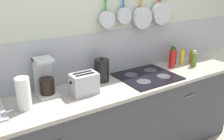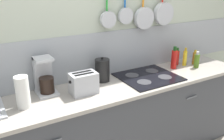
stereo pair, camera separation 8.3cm
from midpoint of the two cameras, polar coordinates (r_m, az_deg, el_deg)
The scene contains 14 objects.
wall_back at distance 2.59m, azimuth -1.69°, elevation 6.43°, with size 7.20×0.15×2.60m.
cabinet_base at distance 2.66m, azimuth 1.95°, elevation -12.94°, with size 2.97×0.57×0.88m.
countertop at distance 2.44m, azimuth 2.08°, elevation -3.89°, with size 3.01×0.59×0.03m.
paper_towel_roll at distance 2.09m, azimuth -18.72°, elevation -4.79°, with size 0.11×0.11×0.27m.
coffee_maker at distance 2.30m, azimuth -14.16°, elevation -1.82°, with size 0.17×0.22×0.33m.
toaster at distance 2.24m, azimuth -5.47°, elevation -3.02°, with size 0.25×0.16×0.20m.
kettle at distance 2.49m, azimuth -1.26°, elevation -0.03°, with size 0.15×0.15×0.25m.
cooktop at distance 2.65m, azimuth 9.17°, elevation -1.52°, with size 0.59×0.54×0.01m.
bottle_hot_sauce at distance 2.93m, azimuth 14.79°, elevation 2.46°, with size 0.07×0.07×0.26m.
bottle_sesame_oil at distance 3.04m, azimuth 14.78°, elevation 2.26°, with size 0.05×0.05×0.17m.
bottle_vinegar at distance 3.08m, azimuth 15.39°, elevation 2.82°, with size 0.05×0.05×0.21m.
bottle_olive_oil at distance 3.08m, azimuth 17.06°, elevation 2.70°, with size 0.05×0.05×0.21m.
bottle_cooking_wine at distance 3.05m, azimuth 19.55°, elevation 2.04°, with size 0.06×0.06×0.19m.
bottle_dish_soap at distance 3.17m, azimuth 19.11°, elevation 2.60°, with size 0.06×0.06×0.17m.
Camera 2 is at (-1.15, -1.90, 1.90)m, focal length 40.00 mm.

